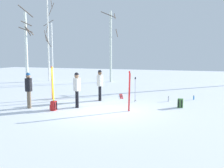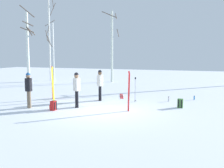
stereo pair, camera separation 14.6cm
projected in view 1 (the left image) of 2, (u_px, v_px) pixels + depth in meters
ground_plane at (104, 111)px, 11.73m from camera, size 60.00×60.00×0.00m
person_0 at (100, 83)px, 14.22m from camera, size 0.34×0.49×1.72m
person_1 at (77, 88)px, 12.39m from camera, size 0.34×0.47×1.72m
person_2 at (29, 88)px, 12.27m from camera, size 0.41×0.39×1.72m
ski_pair_planted_0 at (53, 84)px, 13.88m from camera, size 0.02×0.22×1.91m
ski_pair_planted_1 at (52, 83)px, 14.67m from camera, size 0.07×0.15×1.91m
ski_pair_planted_2 at (129, 91)px, 11.58m from camera, size 0.15×0.16×1.84m
ski_pair_lying_0 at (121, 96)px, 15.74m from camera, size 0.74×1.74×0.05m
ski_poles_0 at (135, 89)px, 13.84m from camera, size 0.07×0.26×1.35m
backpack_0 at (54, 106)px, 11.82m from camera, size 0.29×0.26×0.44m
backpack_1 at (180, 103)px, 12.45m from camera, size 0.26×0.29×0.44m
water_bottle_0 at (168, 99)px, 14.05m from camera, size 0.07×0.07×0.28m
water_bottle_1 at (194, 98)px, 14.59m from camera, size 0.07×0.07×0.24m
birch_tree_0 at (26, 45)px, 23.15m from camera, size 1.05×1.41×6.82m
birch_tree_1 at (48, 38)px, 24.20m from camera, size 1.27×0.90×7.93m
birch_tree_2 at (52, 52)px, 22.04m from camera, size 0.96×0.96×5.23m
birch_tree_3 at (111, 45)px, 23.36m from camera, size 1.40×1.40×6.44m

